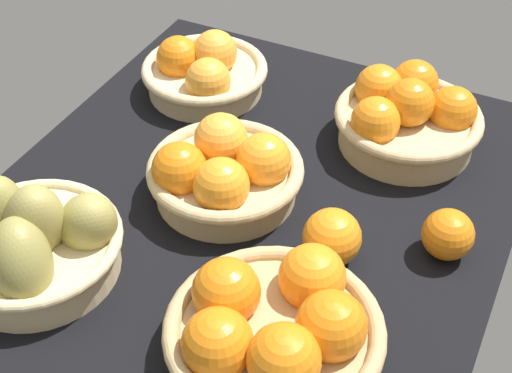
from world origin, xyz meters
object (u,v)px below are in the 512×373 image
at_px(loose_orange_back_gap, 332,237).
at_px(basket_near_left, 274,329).
at_px(basket_near_right, 407,116).
at_px(basket_far_right, 203,72).
at_px(basket_far_left_pears, 34,242).
at_px(basket_center, 224,172).
at_px(loose_orange_front_gap, 448,234).

bearing_deg(loose_orange_back_gap, basket_near_left, 178.73).
relative_size(basket_near_right, basket_far_right, 1.07).
xyz_separation_m(basket_far_left_pears, basket_near_left, (0.01, -0.33, -0.01)).
relative_size(basket_center, basket_far_right, 1.05).
bearing_deg(loose_orange_front_gap, basket_near_left, 150.85).
height_order(basket_center, loose_orange_front_gap, basket_center).
bearing_deg(loose_orange_front_gap, basket_center, 95.04).
distance_m(basket_center, basket_near_left, 0.28).
relative_size(basket_center, basket_near_left, 0.87).
distance_m(basket_far_right, loose_orange_back_gap, 0.43).
distance_m(basket_center, loose_orange_front_gap, 0.32).
distance_m(basket_near_right, basket_far_left_pears, 0.58).
bearing_deg(loose_orange_front_gap, basket_far_left_pears, 118.94).
height_order(basket_near_right, basket_near_left, basket_near_right).
bearing_deg(loose_orange_front_gap, loose_orange_back_gap, 119.54).
relative_size(basket_far_left_pears, basket_far_right, 1.17).
bearing_deg(loose_orange_front_gap, basket_near_right, 30.47).
height_order(basket_near_left, loose_orange_front_gap, basket_near_left).
xyz_separation_m(basket_near_right, loose_orange_front_gap, (-0.21, -0.12, -0.01)).
bearing_deg(basket_far_left_pears, loose_orange_front_gap, -61.06).
bearing_deg(basket_center, basket_near_right, -39.17).
distance_m(basket_near_right, basket_center, 0.31).
xyz_separation_m(basket_near_right, basket_far_left_pears, (-0.47, 0.34, 0.00)).
bearing_deg(basket_near_left, basket_near_right, -1.76).
height_order(basket_near_right, loose_orange_front_gap, basket_near_right).
height_order(loose_orange_front_gap, loose_orange_back_gap, loose_orange_back_gap).
bearing_deg(basket_far_right, basket_near_right, -87.36).
relative_size(basket_near_right, basket_center, 1.01).
xyz_separation_m(basket_near_left, loose_orange_back_gap, (0.17, -0.00, -0.00)).
distance_m(basket_near_right, loose_orange_front_gap, 0.24).
xyz_separation_m(basket_far_left_pears, loose_orange_back_gap, (0.18, -0.33, -0.01)).
bearing_deg(basket_near_left, basket_far_right, 37.35).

